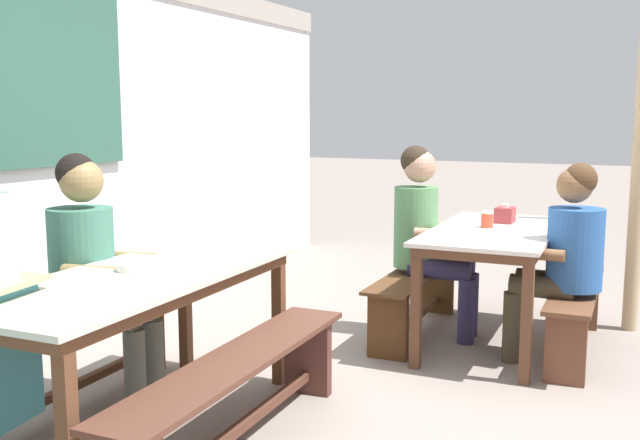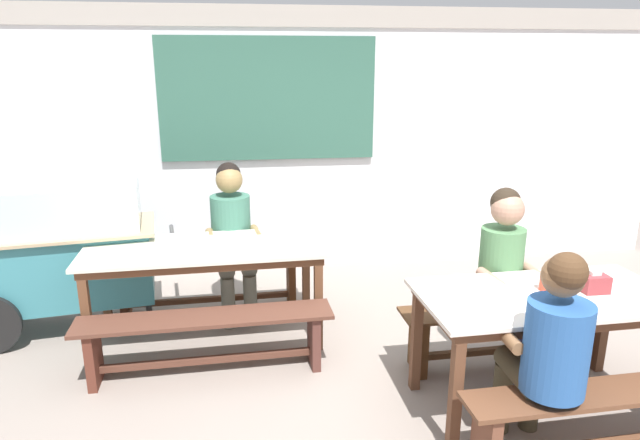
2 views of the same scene
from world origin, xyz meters
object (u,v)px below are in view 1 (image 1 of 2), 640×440
Objects in this scene: bench_far_front at (237,387)px; dining_table_far at (139,289)px; bench_far_back at (57,356)px; bench_near_back at (415,294)px; tissue_box at (505,215)px; dining_table_near at (494,241)px; person_near_front at (563,251)px; wooden_support_post at (639,173)px; bench_near_front at (575,309)px; person_center_facing at (92,262)px; condiment_jar at (487,220)px; person_right_near_table at (427,230)px; soup_bowl at (134,266)px.

dining_table_far is at bearing 92.28° from bench_far_front.
bench_far_front is at bearing -87.72° from bench_far_back.
bench_near_back is 9.31× the size of tissue_box.
person_near_front is (-0.23, -0.46, 0.01)m from dining_table_near.
bench_far_back is at bearing 140.92° from dining_table_near.
wooden_support_post is (2.82, -2.51, 0.81)m from bench_far_back.
bench_near_front is at bearing -39.10° from dining_table_far.
dining_table_near is 0.70× the size of wooden_support_post.
person_center_facing is 2.68m from person_near_front.
bench_near_back is 13.11× the size of condiment_jar.
tissue_box reaches higher than dining_table_far.
bench_far_back is 3.07m from bench_near_front.
dining_table_near is at bearing -87.91° from bench_near_back.
bench_near_back is at bearing 81.23° from person_right_near_table.
person_right_near_table is (-0.01, -0.08, 0.46)m from bench_near_back.
bench_far_back is 2.99m from tissue_box.
bench_far_front is at bearing 148.33° from person_near_front.
bench_near_back is at bearing 119.16° from wooden_support_post.
soup_bowl is at bearing 55.46° from dining_table_far.
condiment_jar is at bearing -28.24° from dining_table_far.
person_center_facing is 7.96× the size of soup_bowl.
dining_table_near is at bearing 92.09° from bench_near_front.
condiment_jar is at bearing 89.15° from bench_near_front.
bench_far_front is 2.23m from condiment_jar.
bench_far_front is at bearing 152.04° from wooden_support_post.
person_right_near_table is at bearing -31.35° from bench_far_back.
condiment_jar is at bearing 128.85° from wooden_support_post.
bench_far_back is at bearing 142.16° from condiment_jar.
person_center_facing is at bearing 136.63° from wooden_support_post.
tissue_box is at bearing -37.20° from person_center_facing.
dining_table_far is 1.04× the size of bench_far_front.
bench_far_front is 2.18m from person_near_front.
person_right_near_table reaches higher than person_near_front.
wooden_support_post reaches higher than dining_table_near.
bench_near_front is (2.07, -1.18, -0.01)m from bench_far_front.
bench_near_front is 2.92m from person_center_facing.
dining_table_far is 1.28× the size of bench_near_front.
person_near_front reaches higher than dining_table_far.
condiment_jar reaches higher than dining_table_near.
dining_table_near is 1.17m from wooden_support_post.
person_near_front is at bearing -102.54° from person_right_near_table.
wooden_support_post is (0.74, -1.33, 0.83)m from bench_near_back.
bench_near_front is at bearing -87.05° from person_right_near_table.
person_center_facing is (-1.86, 1.13, 0.46)m from bench_near_back.
dining_table_near is 2.73m from bench_far_back.
person_center_facing is (-1.85, 1.20, 0.01)m from person_right_near_table.
dining_table_near is 1.18× the size of person_center_facing.
dining_table_far is 1.49× the size of person_near_front.
condiment_jar is (0.26, 0.51, 0.12)m from person_near_front.
person_center_facing is (-1.88, 1.65, 0.06)m from dining_table_near.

